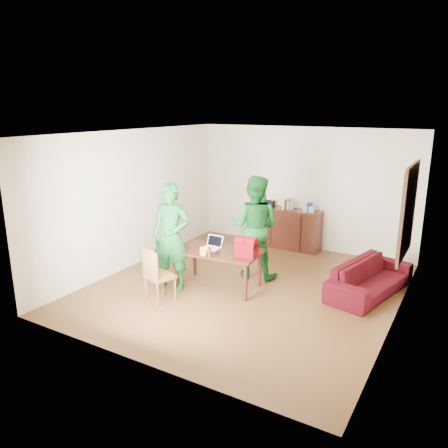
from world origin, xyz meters
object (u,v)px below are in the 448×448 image
Objects in this scene: person_near at (171,237)px; chair at (160,285)px; red_bag at (246,249)px; table at (218,255)px; bottle at (209,252)px; laptop at (211,247)px; sofa at (370,278)px; person_far at (254,227)px.

chair is at bearing -89.64° from person_near.
red_bag is (1.11, 0.94, 0.56)m from chair.
bottle reaches higher than table.
bottle is at bearing -11.10° from person_near.
person_near is 10.79× the size of bottle.
laptop is 2.80m from sofa.
table is 0.82× the size of person_near.
sofa is (3.08, 1.52, -0.66)m from person_near.
chair is 1.56m from red_bag.
person_far is 1.01× the size of sofa.
chair is at bearing -138.96° from red_bag.
person_near is 0.72m from laptop.
table is 2.64m from sofa.
chair is at bearing 56.32° from person_far.
bottle is (0.06, -0.38, 0.17)m from table.
red_bag is 2.20m from sofa.
table reaches higher than sofa.
laptop is (-0.15, -0.01, 0.13)m from table.
red_bag is at bearing 3.00° from person_near.
chair reaches higher than laptop.
chair is at bearing 138.69° from sofa.
person_near is 1.33m from red_bag.
person_near is at bearing 129.89° from sofa.
person_far is (0.99, 1.23, 0.02)m from person_near.
person_far reaches higher than sofa.
chair is 0.49× the size of person_near.
sofa is at bearing 53.85° from chair.
person_near reaches higher than chair.
person_far reaches higher than chair.
bottle is at bearing -144.32° from red_bag.
table is at bearing 17.29° from person_near.
person_near is 1.58m from person_far.
red_bag reaches higher than sofa.
table is 0.82× the size of sofa.
chair is at bearing -111.43° from laptop.
laptop reaches higher than bottle.
person_near is at bearing 123.70° from chair.
red_bag is 0.19× the size of sofa.
bottle is at bearing 135.96° from sofa.
chair reaches higher than bottle.
chair reaches higher than sofa.
person_far reaches higher than red_bag.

